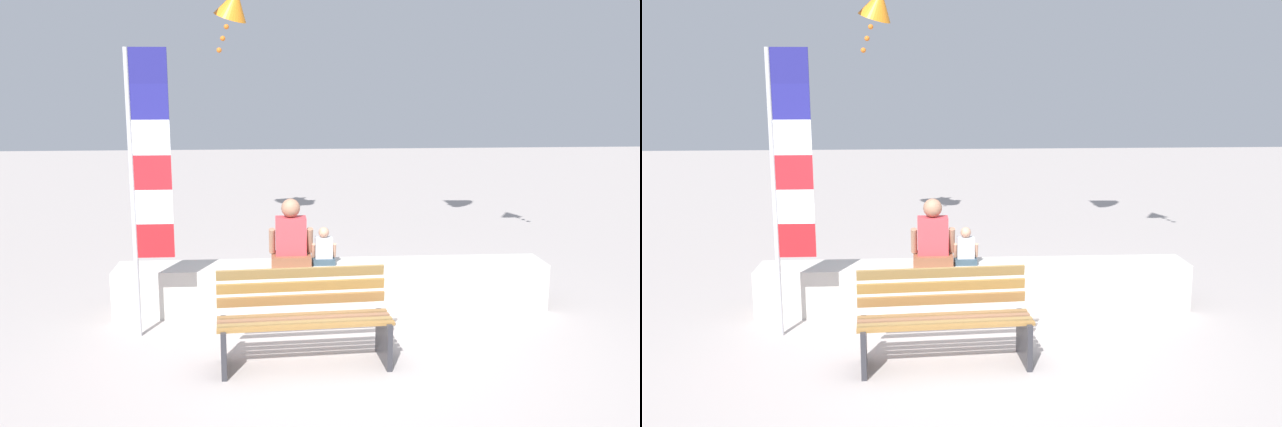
# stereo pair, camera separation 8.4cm
# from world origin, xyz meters

# --- Properties ---
(ground_plane) EXTENTS (40.00, 40.00, 0.00)m
(ground_plane) POSITION_xyz_m (0.00, 0.00, 0.00)
(ground_plane) COLOR #A9A09B
(seawall_ledge) EXTENTS (5.05, 0.56, 0.56)m
(seawall_ledge) POSITION_xyz_m (0.00, 1.35, 0.28)
(seawall_ledge) COLOR beige
(seawall_ledge) RESTS_ON ground
(park_bench) EXTENTS (1.69, 0.71, 0.88)m
(park_bench) POSITION_xyz_m (-0.42, -0.21, 0.42)
(park_bench) COLOR olive
(park_bench) RESTS_ON ground
(person_adult) EXTENTS (0.51, 0.38, 0.78)m
(person_adult) POSITION_xyz_m (-0.49, 1.33, 0.86)
(person_adult) COLOR brown
(person_adult) RESTS_ON seawall_ledge
(person_child) EXTENTS (0.29, 0.21, 0.44)m
(person_child) POSITION_xyz_m (-0.11, 1.33, 0.73)
(person_child) COLOR #2E414D
(person_child) RESTS_ON seawall_ledge
(flag_banner) EXTENTS (0.43, 0.05, 3.01)m
(flag_banner) POSITION_xyz_m (-2.00, 0.61, 1.78)
(flag_banner) COLOR #B7B7BC
(flag_banner) RESTS_ON ground
(kite_orange) EXTENTS (0.84, 0.80, 1.06)m
(kite_orange) POSITION_xyz_m (-1.26, 4.82, 3.83)
(kite_orange) COLOR orange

